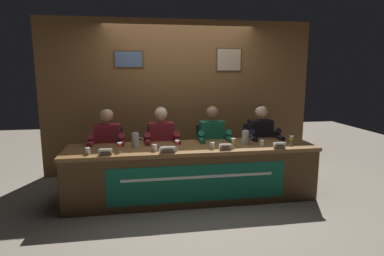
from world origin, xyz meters
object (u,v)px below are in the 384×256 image
object	(u,v)px
nameplate_center_right	(225,147)
panelist_far_right	(262,139)
nameplate_center_left	(168,150)
water_cup_far_right	(262,143)
chair_far_right	(257,153)
water_cup_center_right	(212,146)
water_cup_center_left	(155,148)
panelist_center_left	(162,142)
chair_center_left	(161,157)
conference_table	(193,165)
chair_center_right	(210,155)
juice_glass_center_right	(233,141)
nameplate_far_right	(279,145)
juice_glass_center_left	(177,143)
panelist_far_left	(108,144)
water_pitcher_right_side	(246,137)
juice_glass_far_left	(120,146)
water_pitcher_left_side	(135,140)
document_stack_center_left	(167,149)
nameplate_far_left	(105,152)
juice_glass_far_right	(291,139)
water_cup_far_left	(88,151)
panelist_center_right	(213,140)
chair_far_left	(110,159)

from	to	relation	value
nameplate_center_right	panelist_far_right	distance (m)	1.02
nameplate_center_left	nameplate_center_right	bearing A→B (deg)	2.22
nameplate_center_left	water_cup_far_right	size ratio (longest dim) A/B	2.29
chair_far_right	water_cup_center_right	bearing A→B (deg)	-139.31
water_cup_center_left	panelist_center_left	bearing A→B (deg)	77.23
chair_center_left	panelist_center_left	bearing A→B (deg)	-90.00
conference_table	panelist_far_right	world-z (taller)	panelist_far_right
chair_center_right	nameplate_center_left	bearing A→B (deg)	-129.75
juice_glass_center_right	nameplate_far_right	xyz separation A→B (m)	(0.60, -0.14, -0.05)
conference_table	nameplate_center_left	size ratio (longest dim) A/B	17.47
juice_glass_center_right	chair_center_right	bearing A→B (deg)	100.88
juice_glass_center_left	water_cup_center_left	bearing A→B (deg)	-175.19
panelist_far_left	chair_center_right	distance (m)	1.59
nameplate_center_right	juice_glass_center_right	distance (m)	0.18
panelist_center_left	nameplate_far_right	distance (m)	1.67
juice_glass_center_left	water_pitcher_right_side	xyz separation A→B (m)	(0.99, 0.19, 0.01)
panelist_far_right	juice_glass_far_left	bearing A→B (deg)	-164.75
water_pitcher_left_side	document_stack_center_left	distance (m)	0.48
panelist_far_right	juice_glass_center_left	bearing A→B (deg)	-157.81
nameplate_center_left	juice_glass_center_left	size ratio (longest dim) A/B	1.57
nameplate_far_left	juice_glass_far_right	bearing A→B (deg)	3.60
juice_glass_center_left	water_cup_far_right	size ratio (longest dim) A/B	1.46
water_cup_far_left	panelist_center_right	world-z (taller)	panelist_center_right
water_cup_far_right	water_pitcher_left_side	xyz separation A→B (m)	(-1.71, 0.24, 0.06)
nameplate_far_left	panelist_far_left	bearing A→B (deg)	93.16
nameplate_far_right	document_stack_center_left	xyz separation A→B (m)	(-1.48, 0.15, -0.03)
chair_far_left	water_cup_center_left	xyz separation A→B (m)	(0.64, -0.79, 0.33)
nameplate_center_left	document_stack_center_left	xyz separation A→B (m)	(0.01, 0.15, -0.03)
juice_glass_center_right	water_cup_center_right	size ratio (longest dim) A/B	1.46
water_cup_far_left	panelist_far_left	bearing A→B (deg)	73.91
juice_glass_center_left	document_stack_center_left	distance (m)	0.15
nameplate_far_right	juice_glass_far_right	world-z (taller)	juice_glass_far_right
water_cup_far_right	water_pitcher_right_side	xyz separation A→B (m)	(-0.18, 0.17, 0.06)
water_cup_far_left	panelist_center_left	world-z (taller)	panelist_center_left
water_cup_center_right	chair_far_left	bearing A→B (deg)	150.54
water_cup_center_left	juice_glass_far_right	size ratio (longest dim) A/B	0.69
panelist_far_left	water_pitcher_left_side	size ratio (longest dim) A/B	5.90
juice_glass_far_right	nameplate_far_left	bearing A→B (deg)	-176.40
juice_glass_center_left	juice_glass_center_right	bearing A→B (deg)	0.40
nameplate_far_right	panelist_far_left	bearing A→B (deg)	162.94
water_cup_center_left	water_cup_center_right	bearing A→B (deg)	-0.14
nameplate_far_left	chair_center_right	size ratio (longest dim) A/B	0.17
conference_table	juice_glass_center_left	world-z (taller)	juice_glass_center_left
water_cup_far_left	water_pitcher_left_side	xyz separation A→B (m)	(0.58, 0.31, 0.06)
panelist_far_left	panelist_center_left	bearing A→B (deg)	0.00
chair_far_left	nameplate_center_right	world-z (taller)	chair_far_left
juice_glass_center_left	water_cup_far_right	distance (m)	1.17
conference_table	juice_glass_center_left	bearing A→B (deg)	-164.38
water_cup_center_right	nameplate_far_right	bearing A→B (deg)	-7.10
chair_center_left	panelist_center_right	bearing A→B (deg)	-14.48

